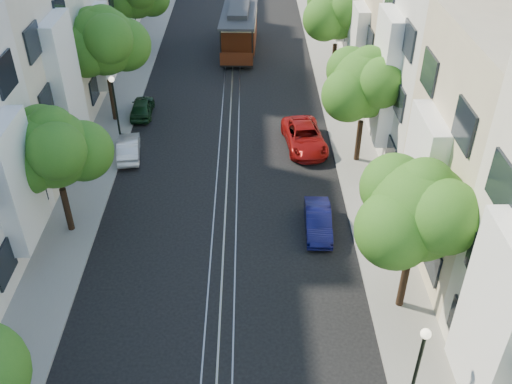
{
  "coord_description": "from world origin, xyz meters",
  "views": [
    {
      "loc": [
        1.22,
        -7.06,
        17.01
      ],
      "look_at": [
        1.5,
        13.93,
        2.2
      ],
      "focal_mm": 40.0,
      "sensor_mm": 36.0,
      "label": 1
    }
  ],
  "objects_px": {
    "tree_e_d": "(339,12)",
    "parked_car_e_mid": "(318,221)",
    "tree_e_c": "(366,85)",
    "parked_car_w_far": "(142,107)",
    "lamp_east": "(419,362)",
    "parked_car_w_mid": "(129,148)",
    "lamp_west": "(115,100)",
    "cable_car": "(239,27)",
    "tree_w_c": "(104,43)",
    "parked_car_e_far": "(304,137)",
    "tree_w_b": "(54,151)",
    "tree_e_b": "(420,213)"
  },
  "relations": [
    {
      "from": "lamp_east",
      "to": "cable_car",
      "type": "relative_size",
      "value": 0.49
    },
    {
      "from": "tree_e_c",
      "to": "parked_car_w_far",
      "type": "height_order",
      "value": "tree_e_c"
    },
    {
      "from": "tree_e_d",
      "to": "cable_car",
      "type": "relative_size",
      "value": 0.8
    },
    {
      "from": "tree_e_c",
      "to": "parked_car_w_far",
      "type": "xyz_separation_m",
      "value": [
        -12.86,
        5.72,
        -4.04
      ]
    },
    {
      "from": "tree_w_b",
      "to": "parked_car_w_mid",
      "type": "height_order",
      "value": "tree_w_b"
    },
    {
      "from": "tree_e_b",
      "to": "tree_e_d",
      "type": "relative_size",
      "value": 0.98
    },
    {
      "from": "cable_car",
      "to": "parked_car_w_mid",
      "type": "distance_m",
      "value": 17.24
    },
    {
      "from": "tree_w_c",
      "to": "parked_car_e_mid",
      "type": "height_order",
      "value": "tree_w_c"
    },
    {
      "from": "tree_e_d",
      "to": "lamp_west",
      "type": "distance_m",
      "value": 16.39
    },
    {
      "from": "cable_car",
      "to": "parked_car_e_far",
      "type": "xyz_separation_m",
      "value": [
        3.9,
        -15.16,
        -1.27
      ]
    },
    {
      "from": "tree_w_b",
      "to": "lamp_west",
      "type": "bearing_deg",
      "value": 84.03
    },
    {
      "from": "tree_e_b",
      "to": "tree_w_c",
      "type": "bearing_deg",
      "value": 131.99
    },
    {
      "from": "tree_e_c",
      "to": "parked_car_w_mid",
      "type": "bearing_deg",
      "value": 176.79
    },
    {
      "from": "tree_e_b",
      "to": "tree_w_b",
      "type": "height_order",
      "value": "tree_e_b"
    },
    {
      "from": "tree_e_c",
      "to": "parked_car_w_mid",
      "type": "distance_m",
      "value": 13.5
    },
    {
      "from": "tree_w_c",
      "to": "parked_car_e_far",
      "type": "relative_size",
      "value": 1.54
    },
    {
      "from": "tree_e_c",
      "to": "parked_car_e_far",
      "type": "relative_size",
      "value": 1.41
    },
    {
      "from": "tree_w_c",
      "to": "lamp_east",
      "type": "distance_m",
      "value": 25.01
    },
    {
      "from": "parked_car_e_far",
      "to": "parked_car_w_mid",
      "type": "bearing_deg",
      "value": 178.57
    },
    {
      "from": "tree_e_d",
      "to": "parked_car_e_far",
      "type": "height_order",
      "value": "tree_e_d"
    },
    {
      "from": "tree_e_d",
      "to": "parked_car_w_mid",
      "type": "relative_size",
      "value": 2.05
    },
    {
      "from": "tree_w_c",
      "to": "parked_car_e_mid",
      "type": "xyz_separation_m",
      "value": [
        11.54,
        -11.12,
        -4.51
      ]
    },
    {
      "from": "tree_e_b",
      "to": "parked_car_e_mid",
      "type": "relative_size",
      "value": 1.98
    },
    {
      "from": "tree_e_d",
      "to": "lamp_west",
      "type": "height_order",
      "value": "tree_e_d"
    },
    {
      "from": "tree_w_b",
      "to": "parked_car_w_mid",
      "type": "bearing_deg",
      "value": 77.1
    },
    {
      "from": "parked_car_w_mid",
      "to": "parked_car_w_far",
      "type": "bearing_deg",
      "value": -97.95
    },
    {
      "from": "parked_car_e_mid",
      "to": "parked_car_e_far",
      "type": "xyz_separation_m",
      "value": [
        0.0,
        7.74,
        0.08
      ]
    },
    {
      "from": "tree_e_d",
      "to": "lamp_east",
      "type": "height_order",
      "value": "tree_e_d"
    },
    {
      "from": "parked_car_e_far",
      "to": "parked_car_w_mid",
      "type": "relative_size",
      "value": 1.38
    },
    {
      "from": "parked_car_e_far",
      "to": "cable_car",
      "type": "bearing_deg",
      "value": 97.82
    },
    {
      "from": "tree_e_b",
      "to": "parked_car_w_mid",
      "type": "relative_size",
      "value": 2.0
    },
    {
      "from": "lamp_west",
      "to": "parked_car_e_far",
      "type": "height_order",
      "value": "lamp_west"
    },
    {
      "from": "lamp_east",
      "to": "parked_car_e_mid",
      "type": "relative_size",
      "value": 1.23
    },
    {
      "from": "tree_e_d",
      "to": "parked_car_w_mid",
      "type": "distance_m",
      "value": 17.02
    },
    {
      "from": "lamp_east",
      "to": "parked_car_e_mid",
      "type": "distance_m",
      "value": 10.3
    },
    {
      "from": "lamp_west",
      "to": "cable_car",
      "type": "distance_m",
      "value": 16.28
    },
    {
      "from": "parked_car_e_mid",
      "to": "lamp_east",
      "type": "bearing_deg",
      "value": -77.12
    },
    {
      "from": "lamp_west",
      "to": "parked_car_e_far",
      "type": "distance_m",
      "value": 10.93
    },
    {
      "from": "tree_e_c",
      "to": "lamp_west",
      "type": "relative_size",
      "value": 1.57
    },
    {
      "from": "tree_e_c",
      "to": "tree_w_b",
      "type": "xyz_separation_m",
      "value": [
        -14.4,
        -6.0,
        -0.2
      ]
    },
    {
      "from": "parked_car_w_mid",
      "to": "parked_car_w_far",
      "type": "relative_size",
      "value": 1.01
    },
    {
      "from": "tree_w_b",
      "to": "parked_car_w_far",
      "type": "bearing_deg",
      "value": 82.52
    },
    {
      "from": "tree_e_d",
      "to": "parked_car_e_mid",
      "type": "distance_m",
      "value": 17.88
    },
    {
      "from": "parked_car_w_mid",
      "to": "lamp_west",
      "type": "bearing_deg",
      "value": -69.71
    },
    {
      "from": "lamp_east",
      "to": "parked_car_w_mid",
      "type": "distance_m",
      "value": 20.63
    },
    {
      "from": "lamp_west",
      "to": "parked_car_e_mid",
      "type": "height_order",
      "value": "lamp_west"
    },
    {
      "from": "parked_car_w_far",
      "to": "cable_car",
      "type": "bearing_deg",
      "value": -120.52
    },
    {
      "from": "lamp_west",
      "to": "parked_car_w_mid",
      "type": "xyz_separation_m",
      "value": [
        0.7,
        -1.3,
        -2.3
      ]
    },
    {
      "from": "tree_e_c",
      "to": "tree_w_c",
      "type": "bearing_deg",
      "value": 160.85
    },
    {
      "from": "lamp_west",
      "to": "cable_car",
      "type": "xyz_separation_m",
      "value": [
        6.8,
        14.77,
        -0.93
      ]
    }
  ]
}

